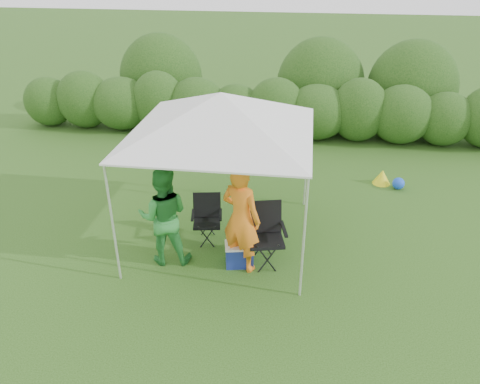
# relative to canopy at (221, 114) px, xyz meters

# --- Properties ---
(ground) EXTENTS (70.00, 70.00, 0.00)m
(ground) POSITION_rel_canopy_xyz_m (0.00, -0.50, -2.46)
(ground) COLOR #335D1D
(hedge) EXTENTS (14.31, 1.53, 1.80)m
(hedge) POSITION_rel_canopy_xyz_m (0.03, 5.50, -1.64)
(hedge) COLOR #2A5019
(hedge) RESTS_ON ground
(canopy) EXTENTS (3.10, 3.10, 2.83)m
(canopy) POSITION_rel_canopy_xyz_m (0.00, 0.00, 0.00)
(canopy) COLOR silver
(canopy) RESTS_ON ground
(chair_right) EXTENTS (0.78, 0.73, 1.09)m
(chair_right) POSITION_rel_canopy_xyz_m (0.84, -0.62, -1.85)
(chair_right) COLOR black
(chair_right) RESTS_ON ground
(chair_left) EXTENTS (0.62, 0.58, 0.90)m
(chair_left) POSITION_rel_canopy_xyz_m (-0.29, -0.10, -1.95)
(chair_left) COLOR black
(chair_left) RESTS_ON ground
(man) EXTENTS (0.84, 0.72, 1.94)m
(man) POSITION_rel_canopy_xyz_m (0.46, -0.88, -1.49)
(man) COLOR orange
(man) RESTS_ON ground
(woman) EXTENTS (0.97, 0.81, 1.79)m
(woman) POSITION_rel_canopy_xyz_m (-0.87, -0.87, -1.57)
(woman) COLOR #2C8936
(woman) RESTS_ON ground
(cooler) EXTENTS (0.56, 0.45, 0.41)m
(cooler) POSITION_rel_canopy_xyz_m (0.43, -0.82, -2.25)
(cooler) COLOR navy
(cooler) RESTS_ON ground
(bottle) EXTENTS (0.06, 0.06, 0.24)m
(bottle) POSITION_rel_canopy_xyz_m (0.49, -0.86, -1.93)
(bottle) COLOR #592D0C
(bottle) RESTS_ON cooler
(lawn_toy) EXTENTS (0.69, 0.57, 0.34)m
(lawn_toy) POSITION_rel_canopy_xyz_m (3.37, 2.71, -2.30)
(lawn_toy) COLOR yellow
(lawn_toy) RESTS_ON ground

